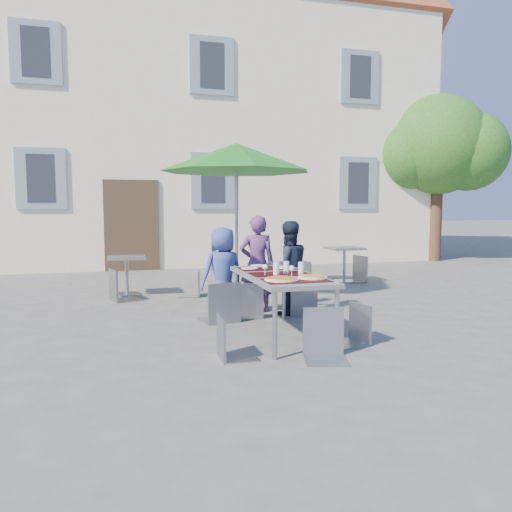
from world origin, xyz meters
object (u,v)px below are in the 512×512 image
object	(u,v)px
child_0	(223,273)
child_1	(257,264)
chair_5	(325,304)
pizza_near_right	(312,277)
chair_4	(354,301)
cafe_table_1	(344,259)
dining_table	(280,279)
bg_chair_l_1	(310,258)
chair_2	(303,281)
bg_chair_r_0	(194,268)
patio_umbrella	(236,159)
chair_1	(247,278)
chair_3	(230,311)
pizza_near_left	(282,279)
bg_chair_l_0	(119,266)
child_2	(288,268)
bg_chair_r_1	(356,253)
chair_0	(221,277)
cafe_table_0	(127,270)

from	to	relation	value
child_0	child_1	size ratio (longest dim) A/B	0.89
chair_5	pizza_near_right	bearing A→B (deg)	83.42
chair_4	cafe_table_1	world-z (taller)	chair_4
dining_table	bg_chair_l_1	xyz separation A→B (m)	(1.82, 3.66, -0.17)
chair_2	bg_chair_l_1	bearing A→B (deg)	66.69
bg_chair_r_0	dining_table	bearing A→B (deg)	-78.72
chair_2	patio_umbrella	world-z (taller)	patio_umbrella
chair_1	chair_3	size ratio (longest dim) A/B	1.13
child_1	bg_chair_l_1	bearing A→B (deg)	-116.89
chair_4	dining_table	bearing A→B (deg)	143.37
pizza_near_left	bg_chair_r_0	world-z (taller)	bg_chair_r_0
bg_chair_l_1	cafe_table_1	bearing A→B (deg)	5.17
chair_1	bg_chair_l_0	distance (m)	2.48
chair_2	pizza_near_left	bearing A→B (deg)	-118.92
bg_chair_l_0	bg_chair_l_1	xyz separation A→B (m)	(3.66, 0.80, -0.06)
child_0	chair_4	bearing A→B (deg)	109.14
child_2	bg_chair_l_0	bearing A→B (deg)	-40.19
bg_chair_l_1	bg_chair_r_1	bearing A→B (deg)	7.25
child_1	chair_5	xyz separation A→B (m)	(0.04, -2.40, -0.15)
chair_3	cafe_table_1	xyz separation A→B (m)	(3.39, 4.44, -0.01)
chair_0	patio_umbrella	world-z (taller)	patio_umbrella
chair_3	cafe_table_0	distance (m)	4.17
bg_chair_l_1	child_2	bearing A→B (deg)	-117.92
child_0	patio_umbrella	size ratio (longest dim) A/B	0.49
child_2	bg_chair_l_1	bearing A→B (deg)	-122.25
chair_3	chair_0	bearing A→B (deg)	81.55
child_2	bg_chair_r_0	world-z (taller)	child_2
bg_chair_l_1	chair_2	bearing A→B (deg)	-113.31
bg_chair_r_0	bg_chair_l_0	bearing A→B (deg)	-174.49
child_2	bg_chair_r_1	distance (m)	3.57
pizza_near_right	child_1	xyz separation A→B (m)	(-0.10, 1.91, -0.06)
dining_table	chair_1	distance (m)	1.06
chair_2	cafe_table_1	xyz separation A→B (m)	(1.94, 2.73, -0.01)
pizza_near_right	bg_chair_r_1	bearing A→B (deg)	57.58
pizza_near_right	chair_0	xyz separation A→B (m)	(-0.76, 1.33, -0.15)
bg_chair_r_1	child_0	bearing A→B (deg)	-142.15
chair_0	bg_chair_r_1	world-z (taller)	chair_0
chair_5	cafe_table_0	xyz separation A→B (m)	(-1.88, 4.29, -0.12)
chair_2	bg_chair_l_1	size ratio (longest dim) A/B	0.95
chair_4	chair_5	xyz separation A→B (m)	(-0.54, -0.42, 0.07)
child_0	bg_chair_r_0	bearing A→B (deg)	-100.55
child_1	cafe_table_1	size ratio (longest dim) A/B	1.96
dining_table	child_1	world-z (taller)	child_1
chair_1	cafe_table_1	distance (m)	3.85
chair_4	child_1	bearing A→B (deg)	106.33
chair_4	chair_5	size ratio (longest dim) A/B	0.88
chair_1	bg_chair_l_1	size ratio (longest dim) A/B	1.06
child_0	chair_3	xyz separation A→B (m)	(-0.32, -1.89, -0.14)
cafe_table_1	chair_4	bearing A→B (deg)	-114.18
dining_table	bg_chair_r_1	distance (m)	4.79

